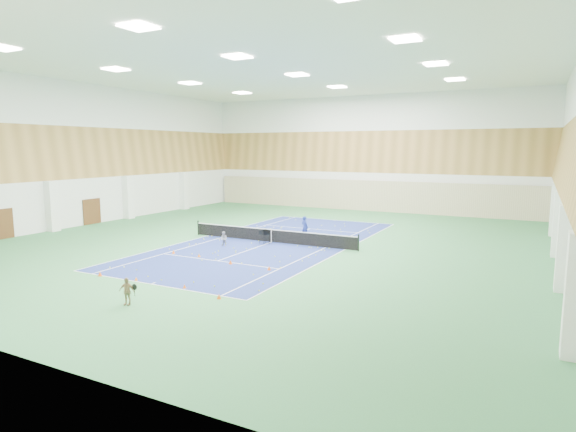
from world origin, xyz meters
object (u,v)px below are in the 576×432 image
(coach, at_px, (305,227))
(child_court, at_px, (224,239))
(child_apron, at_px, (127,291))
(tennis_net, at_px, (271,235))
(ball_cart, at_px, (265,237))

(coach, relative_size, child_court, 1.62)
(child_court, height_order, child_apron, child_apron)
(tennis_net, relative_size, child_apron, 10.88)
(coach, bearing_deg, tennis_net, 82.68)
(child_court, bearing_deg, coach, 58.01)
(child_apron, bearing_deg, ball_cart, 80.80)
(tennis_net, distance_m, child_apron, 14.74)
(child_apron, bearing_deg, child_court, 91.04)
(child_court, bearing_deg, tennis_net, 52.51)
(tennis_net, xyz_separation_m, ball_cart, (-0.13, -0.72, -0.06))
(child_apron, distance_m, ball_cart, 14.03)
(tennis_net, height_order, child_court, tennis_net)
(tennis_net, xyz_separation_m, child_apron, (1.32, -14.68, 0.04))
(coach, height_order, child_court, coach)
(coach, distance_m, child_court, 6.31)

